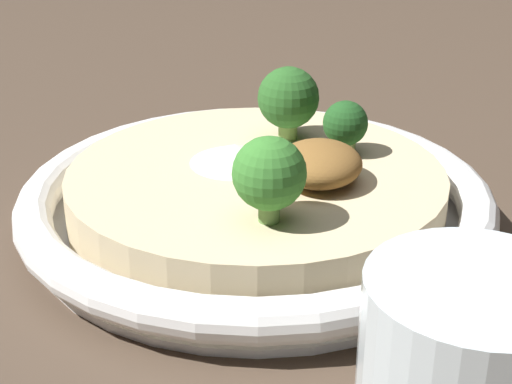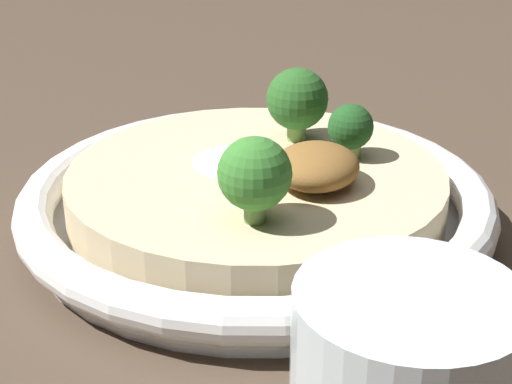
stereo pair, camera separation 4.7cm
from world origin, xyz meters
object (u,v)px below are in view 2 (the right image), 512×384
Objects in this scene: broccoli_front_left at (255,175)px; broccoli_front_right at (297,100)px; risotto_bowl at (256,199)px; broccoli_front at (351,129)px.

broccoli_front_left is 0.96× the size of broccoli_front_right.
risotto_bowl is 6.22× the size of broccoli_front_left.
broccoli_front is at bearing -115.29° from broccoli_front_right.
risotto_bowl is 0.08m from broccoli_front_left.
broccoli_front_right reaches higher than broccoli_front.
broccoli_front_left is at bearing -175.84° from broccoli_front_right.
broccoli_front_left is at bearing 163.49° from broccoli_front.
broccoli_front is 0.70× the size of broccoli_front_right.
risotto_bowl is at bearing 126.62° from broccoli_front.
broccoli_front is at bearing -16.51° from broccoli_front_left.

